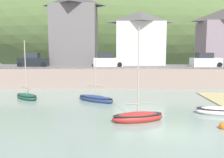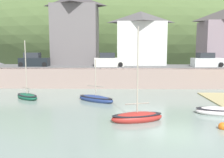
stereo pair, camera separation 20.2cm
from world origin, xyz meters
name	(u,v)px [view 2 (the right image)]	position (x,y,z in m)	size (l,w,h in m)	color
quay_seawall	(147,76)	(0.00, 17.50, 1.36)	(48.00, 9.40, 2.40)	gray
hillside_backdrop	(114,32)	(-4.78, 55.20, 9.46)	(80.00, 44.00, 27.03)	#516A38
waterfront_building_left	(76,29)	(-10.45, 25.20, 7.91)	(7.12, 6.27, 10.87)	slate
waterfront_building_centre	(140,38)	(-0.24, 25.20, 6.59)	(7.61, 5.82, 8.24)	white
waterfront_building_right	(224,36)	(12.84, 25.20, 6.80)	(7.38, 5.51, 8.64)	gray
sailboat_nearest_shore	(137,117)	(-2.47, 2.58, 0.29)	(3.89, 2.27, 6.57)	#A62A24
sailboat_tall_mast	(27,96)	(-12.80, 9.81, 0.25)	(3.19, 3.04, 5.87)	#144F38
rowboat_small_beached	(96,99)	(-5.87, 8.76, 0.25)	(3.92, 3.07, 4.12)	navy
motorboat_with_cabin	(218,111)	(3.81, 4.48, 0.23)	(3.45, 1.96, 0.72)	white
parked_car_near_slipway	(34,61)	(-15.73, 20.70, 3.20)	(4.13, 1.82, 1.95)	black
parked_car_by_wall	(108,61)	(-5.13, 20.70, 3.20)	(4.25, 2.12, 1.95)	silver
parked_car_end_of_row	(207,61)	(8.62, 20.70, 3.20)	(4.26, 2.13, 1.95)	silver
mooring_buoy	(223,127)	(2.71, 1.01, 0.16)	(0.53, 0.53, 0.53)	orange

